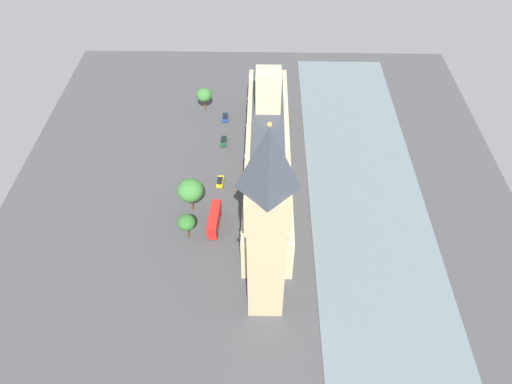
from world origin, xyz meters
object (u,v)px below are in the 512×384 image
(car_yellow_cab_trailing, at_px, (220,182))
(car_dark_green_far_end, at_px, (224,141))
(plane_tree_by_river_gate, at_px, (204,95))
(pedestrian_leading, at_px, (238,240))
(car_blue_corner, at_px, (225,117))
(street_lamp_opposite_hall, at_px, (191,183))
(clock_tower, at_px, (267,227))
(parliament_building, at_px, (267,152))
(plane_tree_near_tower, at_px, (186,223))
(double_decker_bus_kerbside, at_px, (214,219))
(plane_tree_midblock, at_px, (190,190))

(car_yellow_cab_trailing, bearing_deg, car_dark_green_far_end, 93.37)
(plane_tree_by_river_gate, bearing_deg, pedestrian_leading, 103.59)
(car_blue_corner, bearing_deg, street_lamp_opposite_hall, -102.16)
(clock_tower, bearing_deg, parliament_building, -90.48)
(car_blue_corner, xyz_separation_m, plane_tree_near_tower, (6.31, 51.43, 4.96))
(plane_tree_by_river_gate, xyz_separation_m, street_lamp_opposite_hall, (-0.14, 40.14, -2.07))
(clock_tower, bearing_deg, plane_tree_near_tower, -43.06)
(clock_tower, bearing_deg, double_decker_bus_kerbside, -59.23)
(car_blue_corner, distance_m, plane_tree_midblock, 42.92)
(parliament_building, relative_size, car_yellow_cab_trailing, 16.06)
(car_dark_green_far_end, xyz_separation_m, double_decker_bus_kerbside, (0.13, 34.74, 1.75))
(car_blue_corner, xyz_separation_m, street_lamp_opposite_hall, (7.14, 35.02, 3.13))
(street_lamp_opposite_hall, bearing_deg, parliament_building, -156.24)
(parliament_building, distance_m, plane_tree_near_tower, 32.97)
(double_decker_bus_kerbside, height_order, plane_tree_near_tower, plane_tree_near_tower)
(car_blue_corner, relative_size, car_yellow_cab_trailing, 1.00)
(plane_tree_by_river_gate, height_order, plane_tree_near_tower, plane_tree_by_river_gate)
(plane_tree_by_river_gate, bearing_deg, parliament_building, 124.87)
(parliament_building, relative_size, plane_tree_by_river_gate, 8.86)
(clock_tower, relative_size, car_blue_corner, 11.22)
(plane_tree_midblock, relative_size, plane_tree_by_river_gate, 1.29)
(clock_tower, bearing_deg, car_dark_green_far_end, -76.83)
(plane_tree_near_tower, relative_size, street_lamp_opposite_hall, 1.38)
(plane_tree_by_river_gate, bearing_deg, plane_tree_near_tower, 90.98)
(clock_tower, distance_m, car_blue_corner, 76.08)
(street_lamp_opposite_hall, bearing_deg, plane_tree_by_river_gate, -89.81)
(plane_tree_near_tower, bearing_deg, plane_tree_midblock, -90.22)
(car_yellow_cab_trailing, distance_m, double_decker_bus_kerbside, 16.22)
(plane_tree_midblock, bearing_deg, plane_tree_near_tower, 89.78)
(clock_tower, xyz_separation_m, pedestrian_leading, (7.11, -17.63, -26.05))
(car_blue_corner, bearing_deg, parliament_building, -61.73)
(double_decker_bus_kerbside, relative_size, street_lamp_opposite_hall, 1.87)
(pedestrian_leading, bearing_deg, parliament_building, 150.34)
(plane_tree_by_river_gate, distance_m, plane_tree_near_tower, 56.55)
(car_blue_corner, xyz_separation_m, pedestrian_leading, (-6.67, 52.57, -0.17))
(car_blue_corner, height_order, plane_tree_near_tower, plane_tree_near_tower)
(plane_tree_near_tower, bearing_deg, double_decker_bus_kerbside, -148.03)
(car_yellow_cab_trailing, xyz_separation_m, plane_tree_by_river_gate, (7.79, -36.36, 5.20))
(parliament_building, height_order, plane_tree_near_tower, parliament_building)
(plane_tree_by_river_gate, bearing_deg, car_dark_green_far_end, 113.15)
(clock_tower, relative_size, car_yellow_cab_trailing, 11.23)
(double_decker_bus_kerbside, bearing_deg, parliament_building, -119.79)
(plane_tree_by_river_gate, xyz_separation_m, plane_tree_near_tower, (-0.97, 56.54, -0.24))
(car_dark_green_far_end, distance_m, street_lamp_opposite_hall, 23.80)
(pedestrian_leading, distance_m, plane_tree_midblock, 18.22)
(parliament_building, distance_m, clock_tower, 48.47)
(street_lamp_opposite_hall, bearing_deg, plane_tree_near_tower, 92.89)
(car_blue_corner, height_order, plane_tree_midblock, plane_tree_midblock)
(parliament_building, xyz_separation_m, plane_tree_near_tower, (20.47, 25.78, -1.84))
(street_lamp_opposite_hall, bearing_deg, car_dark_green_far_end, -108.42)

